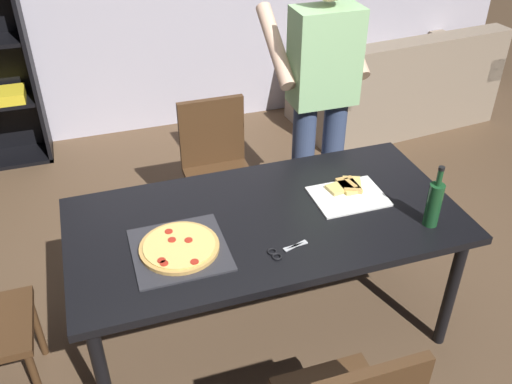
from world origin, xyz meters
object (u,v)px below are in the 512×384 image
Objects in this scene: dining_table at (266,228)px; person_serving_pizza at (321,93)px; couch at (395,90)px; wine_bottle at (434,203)px; kitchen_scissors at (282,251)px; pepperoni_pizza_on_tray at (179,248)px; chair_far_side at (217,162)px.

dining_table is 0.99m from person_serving_pizza.
wine_bottle is (-1.19, -2.28, 0.57)m from couch.
kitchen_scissors is at bearing 178.12° from wine_bottle.
pepperoni_pizza_on_tray is (-0.44, -0.11, 0.08)m from dining_table.
person_serving_pizza is at bearing 39.34° from pepperoni_pizza_on_tray.
dining_table is at bearing -90.00° from chair_far_side.
dining_table is 0.27m from kitchen_scissors.
couch is 3.18m from pepperoni_pizza_on_tray.
couch is at bearing 43.63° from person_serving_pizza.
chair_far_side is 1.48m from wine_bottle.
person_serving_pizza is at bearing -136.37° from couch.
pepperoni_pizza_on_tray is at bearing 160.59° from kitchen_scissors.
person_serving_pizza reaches higher than kitchen_scissors.
wine_bottle is (0.13, -1.02, -0.13)m from person_serving_pizza.
pepperoni_pizza_on_tray reaches higher than kitchen_scissors.
couch is 4.28× the size of pepperoni_pizza_on_tray.
chair_far_side is at bearing 90.00° from dining_table.
wine_bottle is 1.59× the size of kitchen_scissors.
chair_far_side is at bearing 159.59° from person_serving_pizza.
person_serving_pizza reaches higher than dining_table.
chair_far_side reaches higher than couch.
person_serving_pizza is at bearing -20.41° from chair_far_side.
kitchen_scissors is at bearing -19.41° from pepperoni_pizza_on_tray.
person_serving_pizza is at bearing 58.75° from kitchen_scissors.
wine_bottle is (0.72, -1.24, 0.36)m from chair_far_side.
kitchen_scissors is at bearing -93.04° from dining_table.
pepperoni_pizza_on_tray is 1.18m from wine_bottle.
dining_table is 0.46m from pepperoni_pizza_on_tray.
dining_table is 2.09× the size of chair_far_side.
dining_table is at bearing -133.81° from couch.
couch is at bearing 49.54° from kitchen_scissors.
wine_bottle is at bearing -59.95° from chair_far_side.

